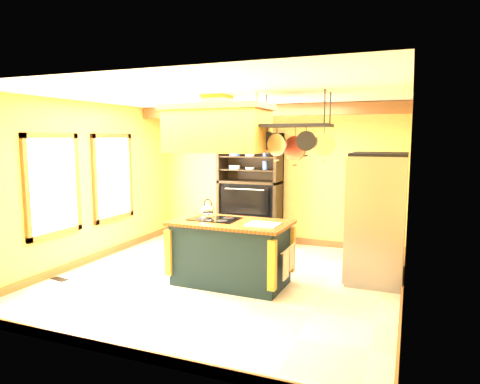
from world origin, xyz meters
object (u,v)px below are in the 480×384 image
Objects in this scene: range_hood at (217,127)px; pot_rack at (294,134)px; kitchen_island at (231,252)px; refrigerator at (376,221)px; hutch at (251,201)px.

pot_rack is (1.10, 0.01, -0.09)m from range_hood.
kitchen_island is 1.62× the size of pot_rack.
refrigerator is (1.93, 0.92, 0.43)m from kitchen_island.
pot_rack is at bearing 2.22° from kitchen_island.
kitchen_island is 1.92m from pot_rack.
refrigerator is (1.02, 0.91, -1.26)m from pot_rack.
kitchen_island is at bearing -179.35° from pot_rack.
range_hood reaches higher than hutch.
pot_rack is 3.12m from hutch.
kitchen_island is 1.80m from range_hood.
range_hood and pot_rack have the same top height.
kitchen_island is at bearing -154.35° from refrigerator.
refrigerator is 0.84× the size of hutch.
range_hood is 1.11m from pot_rack.
pot_rack is 1.86m from refrigerator.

